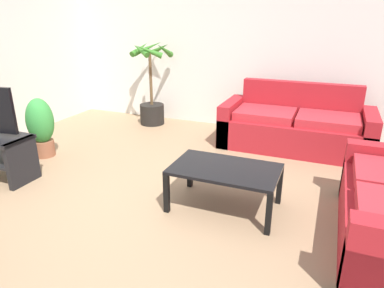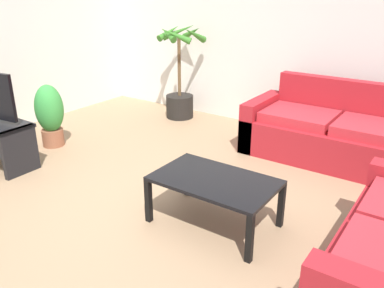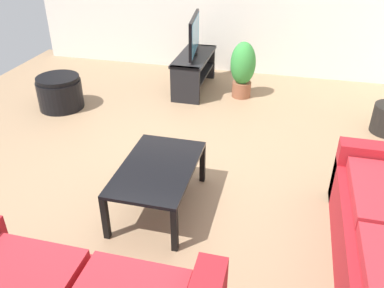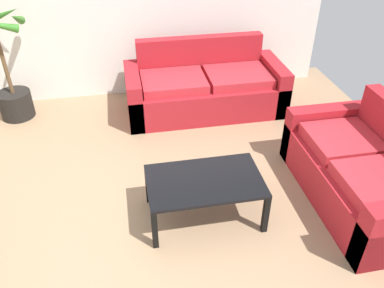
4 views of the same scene
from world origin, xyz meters
name	(u,v)px [view 2 (image 2 of 4)]	position (x,y,z in m)	size (l,w,h in m)	color
ground_plane	(130,212)	(0.00, 0.00, 0.00)	(6.60, 6.60, 0.00)	#937556
wall_back	(275,32)	(0.00, 3.00, 1.35)	(6.00, 0.06, 2.70)	silver
couch_main	(335,135)	(1.16, 2.28, 0.30)	(2.06, 0.90, 0.90)	maroon
coffee_table	(215,184)	(0.73, 0.28, 0.38)	(1.03, 0.64, 0.44)	black
potted_palm	(180,84)	(-1.31, 2.56, 0.52)	(0.72, 0.75, 1.43)	black
potted_plant_small	(50,114)	(-1.96, 0.66, 0.43)	(0.35, 0.35, 0.80)	brown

